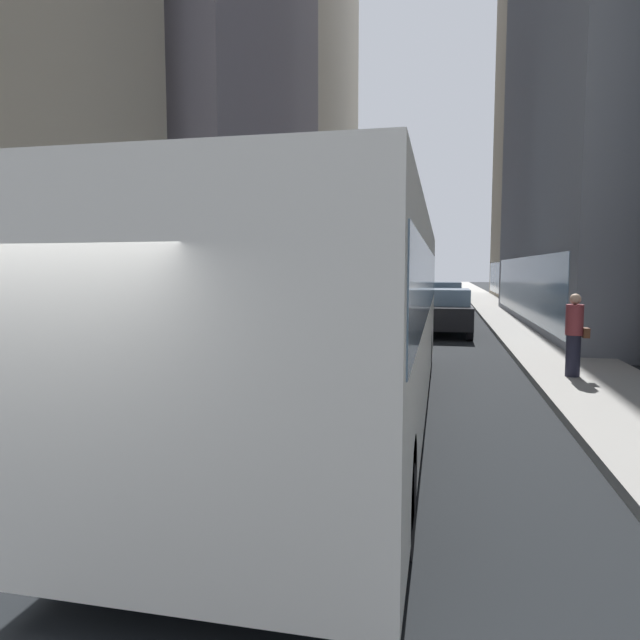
{
  "coord_description": "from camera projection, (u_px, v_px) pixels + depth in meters",
  "views": [
    {
      "loc": [
        2.66,
        -3.39,
        2.35
      ],
      "look_at": [
        0.48,
        6.6,
        1.4
      ],
      "focal_mm": 31.31,
      "sensor_mm": 36.0,
      "label": 1
    }
  ],
  "objects": [
    {
      "name": "ground_plane",
      "position": [
        402.0,
        303.0,
        38.13
      ],
      "size": [
        120.0,
        120.0,
        0.0
      ],
      "primitive_type": "plane",
      "color": "black"
    },
    {
      "name": "sidewalk_left",
      "position": [
        320.0,
        300.0,
        39.33
      ],
      "size": [
        2.4,
        110.0,
        0.15
      ],
      "primitive_type": "cube",
      "color": "#ADA89E",
      "rests_on": "ground"
    },
    {
      "name": "sidewalk_right",
      "position": [
        488.0,
        303.0,
        36.91
      ],
      "size": [
        2.4,
        110.0,
        0.15
      ],
      "primitive_type": "cube",
      "color": "gray",
      "rests_on": "ground"
    },
    {
      "name": "building_left_mid",
      "position": [
        183.0,
        39.0,
        31.46
      ],
      "size": [
        11.59,
        18.37,
        30.49
      ],
      "color": "slate",
      "rests_on": "ground"
    },
    {
      "name": "building_left_far",
      "position": [
        284.0,
        103.0,
        51.28
      ],
      "size": [
        10.73,
        21.28,
        34.98
      ],
      "color": "#B2A893",
      "rests_on": "ground"
    },
    {
      "name": "building_right_far",
      "position": [
        581.0,
        23.0,
        39.36
      ],
      "size": [
        10.08,
        16.63,
        39.25
      ],
      "color": "#A0937F",
      "rests_on": "ground"
    },
    {
      "name": "transit_bus",
      "position": [
        346.0,
        305.0,
        8.74
      ],
      "size": [
        2.78,
        11.53,
        3.05
      ],
      "color": "silver",
      "rests_on": "ground"
    },
    {
      "name": "car_red_coupe",
      "position": [
        369.0,
        296.0,
        30.44
      ],
      "size": [
        1.79,
        4.73,
        1.62
      ],
      "color": "red",
      "rests_on": "ground"
    },
    {
      "name": "car_black_suv",
      "position": [
        445.0,
        311.0,
        19.8
      ],
      "size": [
        1.78,
        4.31,
        1.62
      ],
      "color": "black",
      "rests_on": "ground"
    },
    {
      "name": "car_white_van",
      "position": [
        392.0,
        288.0,
        43.93
      ],
      "size": [
        1.94,
        3.97,
        1.62
      ],
      "color": "silver",
      "rests_on": "ground"
    },
    {
      "name": "car_grey_wagon",
      "position": [
        444.0,
        297.0,
        29.66
      ],
      "size": [
        1.86,
        4.08,
        1.62
      ],
      "color": "slate",
      "rests_on": "ground"
    },
    {
      "name": "pedestrian_with_handbag",
      "position": [
        574.0,
        334.0,
        11.31
      ],
      "size": [
        0.45,
        0.34,
        1.69
      ],
      "color": "#1E1E2D",
      "rests_on": "sidewalk_right"
    }
  ]
}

